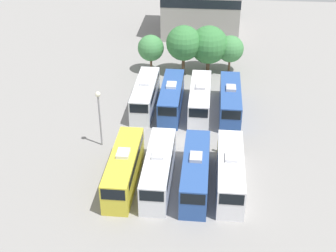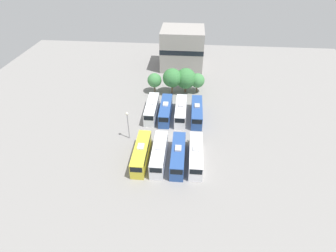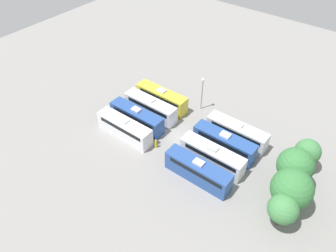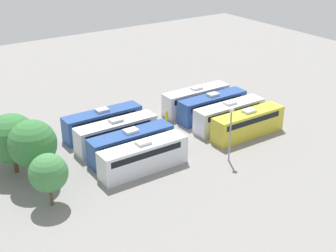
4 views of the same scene
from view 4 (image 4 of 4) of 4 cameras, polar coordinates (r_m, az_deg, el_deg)
ground_plane at (r=61.01m, az=0.82°, el=-1.20°), size 116.62×116.62×0.00m
bus_0 at (r=61.18m, az=9.71°, el=0.38°), size 2.56×10.50×3.66m
bus_1 at (r=63.37m, az=7.47°, el=1.42°), size 2.56×10.50×3.66m
bus_2 at (r=65.97m, az=5.43°, el=2.48°), size 2.56×10.50×3.66m
bus_3 at (r=68.26m, az=3.42°, el=3.33°), size 2.56×10.50×3.66m
bus_4 at (r=52.31m, az=-3.03°, el=-3.67°), size 2.56×10.50×3.66m
bus_5 at (r=55.10m, az=-4.53°, el=-2.17°), size 2.56×10.50×3.66m
bus_6 at (r=57.98m, az=-6.34°, el=-0.82°), size 2.56×10.50×3.66m
bus_7 at (r=61.10m, az=-7.97°, el=0.47°), size 2.56×10.50×3.66m
worker_person at (r=64.62m, az=-0.18°, el=1.17°), size 0.36×0.36×1.81m
light_pole at (r=53.47m, az=7.66°, el=0.21°), size 0.60×0.60×6.76m
tree_0 at (r=46.82m, az=-14.37°, el=-5.57°), size 3.86×3.86×5.60m
tree_1 at (r=50.51m, az=-16.19°, el=-2.10°), size 5.09×5.09×7.27m
tree_2 at (r=53.65m, az=-18.50°, el=-1.45°), size 5.58×5.58×6.96m
tree_3 at (r=56.67m, az=-19.65°, el=-0.91°), size 3.95×3.95×5.51m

